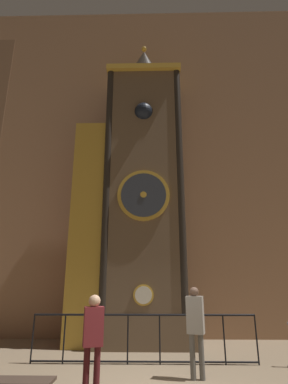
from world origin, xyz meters
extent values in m
cube|color=#936B4C|center=(0.00, 5.17, 6.90)|extent=(24.00, 0.30, 13.80)
cube|color=brown|center=(-0.25, 3.92, 0.46)|extent=(3.10, 1.61, 0.93)
cube|color=brown|center=(-0.25, 3.92, 5.16)|extent=(2.48, 1.40, 8.46)
cube|color=gold|center=(-0.25, 3.82, 9.29)|extent=(2.68, 1.54, 0.20)
cylinder|color=gold|center=(-0.25, 3.19, 1.48)|extent=(0.60, 0.05, 0.60)
cylinder|color=silver|center=(-0.25, 3.16, 1.48)|extent=(0.49, 0.03, 0.49)
cylinder|color=gold|center=(-0.25, 3.19, 4.48)|extent=(1.67, 0.07, 1.67)
cylinder|color=#2D333D|center=(-0.25, 3.15, 4.48)|extent=(1.43, 0.04, 1.43)
cylinder|color=gold|center=(-0.25, 3.13, 4.48)|extent=(0.20, 0.03, 0.20)
cube|color=#3A2D21|center=(-0.25, 3.71, 7.53)|extent=(0.80, 0.42, 0.80)
sphere|color=black|center=(-0.25, 3.27, 7.53)|extent=(0.64, 0.64, 0.64)
cylinder|color=black|center=(-1.44, 3.30, 5.16)|extent=(0.25, 0.25, 8.46)
cylinder|color=black|center=(0.94, 3.30, 5.16)|extent=(0.25, 0.25, 8.46)
cylinder|color=gold|center=(-0.25, 3.92, 9.54)|extent=(1.03, 1.03, 0.30)
cone|color=black|center=(-0.25, 3.92, 10.18)|extent=(0.98, 0.98, 0.99)
sphere|color=gold|center=(-0.25, 3.92, 10.80)|extent=(0.20, 0.20, 0.20)
cube|color=maroon|center=(-2.06, 3.97, 3.58)|extent=(1.04, 1.19, 7.15)
cube|color=gold|center=(-2.06, 3.36, 3.58)|extent=(1.09, 0.06, 7.15)
cylinder|color=black|center=(-2.89, 1.88, 0.55)|extent=(0.04, 0.04, 1.10)
cylinder|color=black|center=(-2.12, 1.88, 0.55)|extent=(0.04, 0.04, 1.10)
cylinder|color=black|center=(-1.36, 1.88, 0.55)|extent=(0.04, 0.04, 1.10)
cylinder|color=black|center=(-0.60, 1.88, 0.55)|extent=(0.04, 0.04, 1.10)
cylinder|color=black|center=(0.17, 1.88, 0.55)|extent=(0.04, 0.04, 1.10)
cylinder|color=black|center=(0.93, 1.88, 0.55)|extent=(0.04, 0.04, 1.10)
cylinder|color=black|center=(1.69, 1.88, 0.55)|extent=(0.04, 0.04, 1.10)
cylinder|color=black|center=(2.46, 1.88, 0.55)|extent=(0.04, 0.04, 1.10)
cylinder|color=black|center=(-0.21, 1.88, 1.08)|extent=(5.34, 0.05, 0.05)
cylinder|color=black|center=(-0.21, 1.88, 0.06)|extent=(5.34, 0.04, 0.04)
cylinder|color=#461518|center=(-1.15, -0.20, 0.39)|extent=(0.11, 0.11, 0.78)
cylinder|color=#461518|center=(-0.97, -0.20, 0.39)|extent=(0.11, 0.11, 0.78)
cube|color=maroon|center=(-1.06, -0.20, 1.10)|extent=(0.39, 0.31, 0.65)
sphere|color=tan|center=(-1.06, -0.20, 1.52)|extent=(0.21, 0.21, 0.21)
cylinder|color=#58554F|center=(0.79, 0.76, 0.42)|extent=(0.11, 0.11, 0.83)
cylinder|color=#58554F|center=(0.97, 0.76, 0.42)|extent=(0.11, 0.11, 0.83)
cube|color=gray|center=(0.88, 0.76, 1.20)|extent=(0.39, 0.32, 0.73)
sphere|color=brown|center=(0.88, 0.76, 1.65)|extent=(0.19, 0.19, 0.19)
cube|color=#423328|center=(-2.27, -0.83, 0.41)|extent=(1.50, 0.40, 0.05)
camera|label=1|loc=(-0.04, -5.93, 1.87)|focal=28.00mm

